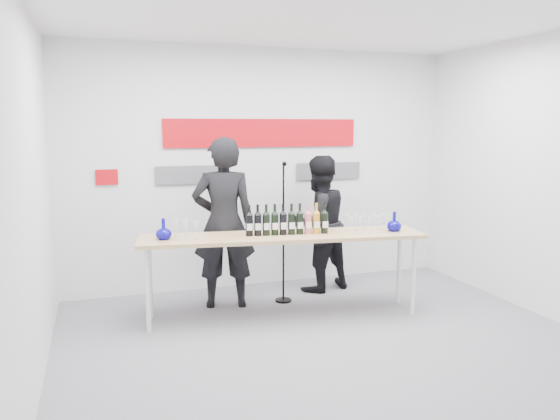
{
  "coord_description": "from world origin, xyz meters",
  "views": [
    {
      "loc": [
        -2.02,
        -4.64,
        2.04
      ],
      "look_at": [
        -0.17,
        0.81,
        1.15
      ],
      "focal_mm": 35.0,
      "sensor_mm": 36.0,
      "label": 1
    }
  ],
  "objects_px": {
    "presenter_right": "(318,224)",
    "mic_stand": "(283,260)",
    "tasting_table": "(283,241)",
    "presenter_left": "(224,223)"
  },
  "relations": [
    {
      "from": "presenter_right",
      "to": "mic_stand",
      "type": "height_order",
      "value": "presenter_right"
    },
    {
      "from": "tasting_table",
      "to": "mic_stand",
      "type": "height_order",
      "value": "mic_stand"
    },
    {
      "from": "mic_stand",
      "to": "tasting_table",
      "type": "bearing_deg",
      "value": -97.95
    },
    {
      "from": "presenter_left",
      "to": "mic_stand",
      "type": "distance_m",
      "value": 0.83
    },
    {
      "from": "tasting_table",
      "to": "presenter_right",
      "type": "distance_m",
      "value": 1.08
    },
    {
      "from": "presenter_left",
      "to": "mic_stand",
      "type": "height_order",
      "value": "presenter_left"
    },
    {
      "from": "tasting_table",
      "to": "presenter_left",
      "type": "height_order",
      "value": "presenter_left"
    },
    {
      "from": "tasting_table",
      "to": "presenter_right",
      "type": "bearing_deg",
      "value": 55.4
    },
    {
      "from": "presenter_right",
      "to": "mic_stand",
      "type": "distance_m",
      "value": 0.73
    },
    {
      "from": "tasting_table",
      "to": "presenter_left",
      "type": "bearing_deg",
      "value": 141.33
    }
  ]
}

